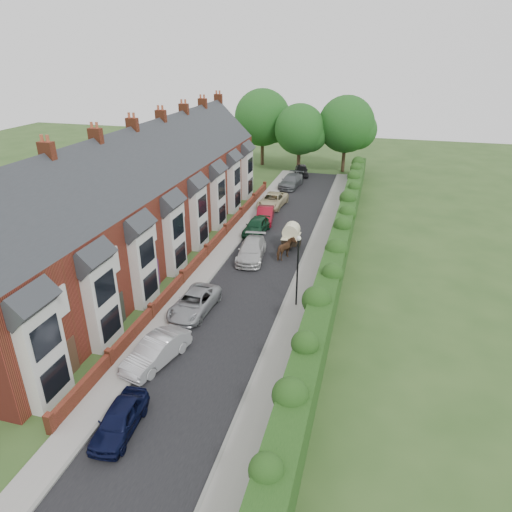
# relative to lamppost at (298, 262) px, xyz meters

# --- Properties ---
(ground) EXTENTS (140.00, 140.00, 0.00)m
(ground) POSITION_rel_lamppost_xyz_m (-3.40, -4.00, -3.30)
(ground) COLOR #2D4C1E
(ground) RESTS_ON ground
(road) EXTENTS (6.00, 58.00, 0.02)m
(road) POSITION_rel_lamppost_xyz_m (-3.90, 7.00, -3.29)
(road) COLOR black
(road) RESTS_ON ground
(pavement_hedge_side) EXTENTS (2.20, 58.00, 0.12)m
(pavement_hedge_side) POSITION_rel_lamppost_xyz_m (0.20, 7.00, -3.24)
(pavement_hedge_side) COLOR gray
(pavement_hedge_side) RESTS_ON ground
(pavement_house_side) EXTENTS (1.70, 58.00, 0.12)m
(pavement_house_side) POSITION_rel_lamppost_xyz_m (-7.75, 7.00, -3.24)
(pavement_house_side) COLOR gray
(pavement_house_side) RESTS_ON ground
(kerb_hedge_side) EXTENTS (0.18, 58.00, 0.13)m
(kerb_hedge_side) POSITION_rel_lamppost_xyz_m (-0.85, 7.00, -3.23)
(kerb_hedge_side) COLOR gray
(kerb_hedge_side) RESTS_ON ground
(kerb_house_side) EXTENTS (0.18, 58.00, 0.13)m
(kerb_house_side) POSITION_rel_lamppost_xyz_m (-6.95, 7.00, -3.23)
(kerb_house_side) COLOR gray
(kerb_house_side) RESTS_ON ground
(hedge) EXTENTS (2.10, 58.00, 2.85)m
(hedge) POSITION_rel_lamppost_xyz_m (2.00, 7.00, -1.70)
(hedge) COLOR #163912
(hedge) RESTS_ON ground
(terrace_row) EXTENTS (9.05, 40.50, 11.50)m
(terrace_row) POSITION_rel_lamppost_xyz_m (-14.27, 5.98, 1.18)
(terrace_row) COLOR maroon
(terrace_row) RESTS_ON ground
(garden_wall_row) EXTENTS (0.35, 40.35, 1.10)m
(garden_wall_row) POSITION_rel_lamppost_xyz_m (-8.75, 6.00, -2.84)
(garden_wall_row) COLOR brown
(garden_wall_row) RESTS_ON ground
(lamppost) EXTENTS (0.32, 0.32, 5.16)m
(lamppost) POSITION_rel_lamppost_xyz_m (0.00, 0.00, 0.00)
(lamppost) COLOR black
(lamppost) RESTS_ON ground
(tree_far_left) EXTENTS (7.14, 6.80, 9.29)m
(tree_far_left) POSITION_rel_lamppost_xyz_m (-6.05, 36.08, 2.41)
(tree_far_left) COLOR #332316
(tree_far_left) RESTS_ON ground
(tree_far_right) EXTENTS (7.98, 7.60, 10.31)m
(tree_far_right) POSITION_rel_lamppost_xyz_m (-0.01, 38.08, 3.02)
(tree_far_right) COLOR #332316
(tree_far_right) RESTS_ON ground
(tree_far_back) EXTENTS (8.40, 8.00, 10.82)m
(tree_far_back) POSITION_rel_lamppost_xyz_m (-11.99, 39.08, 3.32)
(tree_far_back) COLOR #332316
(tree_far_back) RESTS_ON ground
(car_navy) EXTENTS (1.86, 4.00, 1.33)m
(car_navy) POSITION_rel_lamppost_xyz_m (-5.75, -13.04, -2.63)
(car_navy) COLOR black
(car_navy) RESTS_ON ground
(car_silver_a) EXTENTS (2.66, 4.77, 1.49)m
(car_silver_a) POSITION_rel_lamppost_xyz_m (-6.40, -8.02, -2.55)
(car_silver_a) COLOR #AFAFB4
(car_silver_a) RESTS_ON ground
(car_silver_b) EXTENTS (2.53, 4.98, 1.35)m
(car_silver_b) POSITION_rel_lamppost_xyz_m (-6.40, -2.46, -2.62)
(car_silver_b) COLOR #999BA0
(car_silver_b) RESTS_ON ground
(car_white) EXTENTS (2.69, 5.36, 1.49)m
(car_white) POSITION_rel_lamppost_xyz_m (-5.00, 6.60, -2.55)
(car_white) COLOR #BABABA
(car_white) RESTS_ON ground
(car_green) EXTENTS (2.14, 4.59, 1.52)m
(car_green) POSITION_rel_lamppost_xyz_m (-6.04, 12.20, -2.54)
(car_green) COLOR #113820
(car_green) RESTS_ON ground
(car_red) EXTENTS (2.27, 4.69, 1.48)m
(car_red) POSITION_rel_lamppost_xyz_m (-6.04, 15.39, -2.56)
(car_red) COLOR maroon
(car_red) RESTS_ON ground
(car_beige) EXTENTS (2.86, 5.44, 1.46)m
(car_beige) POSITION_rel_lamppost_xyz_m (-6.40, 20.19, -2.57)
(car_beige) COLOR beige
(car_beige) RESTS_ON ground
(car_grey) EXTENTS (2.71, 5.52, 1.54)m
(car_grey) POSITION_rel_lamppost_xyz_m (-5.94, 28.41, -2.52)
(car_grey) COLOR #5A5E61
(car_grey) RESTS_ON ground
(car_black) EXTENTS (2.60, 4.52, 1.45)m
(car_black) POSITION_rel_lamppost_xyz_m (-5.62, 34.26, -2.57)
(car_black) COLOR black
(car_black) RESTS_ON ground
(horse) EXTENTS (1.56, 2.23, 1.72)m
(horse) POSITION_rel_lamppost_xyz_m (-2.24, 7.31, -2.44)
(horse) COLOR brown
(horse) RESTS_ON ground
(horse_cart) EXTENTS (1.46, 3.24, 2.33)m
(horse_cart) POSITION_rel_lamppost_xyz_m (-2.24, 9.51, -1.96)
(horse_cart) COLOR black
(horse_cart) RESTS_ON ground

